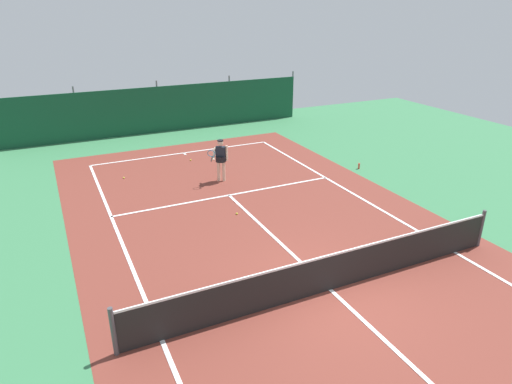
% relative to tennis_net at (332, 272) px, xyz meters
% --- Properties ---
extents(ground_plane, '(36.00, 36.00, 0.00)m').
position_rel_tennis_net_xyz_m(ground_plane, '(0.00, 0.00, -0.51)').
color(ground_plane, '#387A4C').
extents(court_surface, '(11.02, 26.60, 0.01)m').
position_rel_tennis_net_xyz_m(court_surface, '(0.00, 0.00, -0.51)').
color(court_surface, brown).
rests_on(court_surface, ground).
extents(tennis_net, '(10.12, 0.10, 1.10)m').
position_rel_tennis_net_xyz_m(tennis_net, '(0.00, 0.00, 0.00)').
color(tennis_net, black).
rests_on(tennis_net, ground).
extents(back_fence, '(16.30, 0.98, 2.70)m').
position_rel_tennis_net_xyz_m(back_fence, '(-0.00, 16.54, 0.16)').
color(back_fence, '#14472D').
rests_on(back_fence, ground).
extents(tennis_player, '(0.86, 0.62, 1.64)m').
position_rel_tennis_net_xyz_m(tennis_player, '(0.28, 7.87, 0.45)').
color(tennis_player, beige).
rests_on(tennis_player, ground).
extents(tennis_ball_near_player, '(0.07, 0.07, 0.07)m').
position_rel_tennis_net_xyz_m(tennis_ball_near_player, '(-3.10, 9.75, -0.48)').
color(tennis_ball_near_player, '#CCDB33').
rests_on(tennis_ball_near_player, ground).
extents(tennis_ball_midcourt, '(0.07, 0.07, 0.07)m').
position_rel_tennis_net_xyz_m(tennis_ball_midcourt, '(-0.05, 10.72, -0.48)').
color(tennis_ball_midcourt, '#CCDB33').
rests_on(tennis_ball_midcourt, ground).
extents(tennis_ball_by_sideline, '(0.07, 0.07, 0.07)m').
position_rel_tennis_net_xyz_m(tennis_ball_by_sideline, '(-0.37, 4.82, -0.48)').
color(tennis_ball_by_sideline, '#CCDB33').
rests_on(tennis_ball_by_sideline, ground).
extents(water_bottle, '(0.08, 0.08, 0.24)m').
position_rel_tennis_net_xyz_m(water_bottle, '(5.97, 6.71, -0.39)').
color(water_bottle, '#D84C38').
rests_on(water_bottle, ground).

